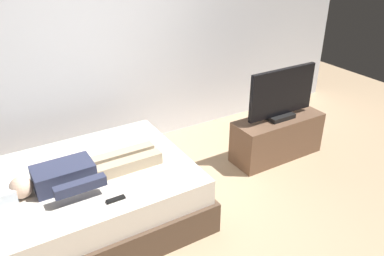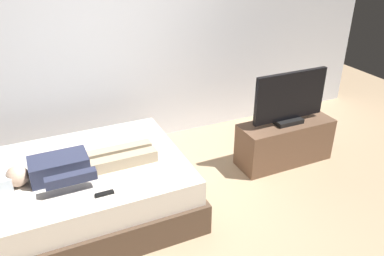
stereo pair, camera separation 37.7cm
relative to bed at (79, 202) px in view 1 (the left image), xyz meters
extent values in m
plane|color=tan|center=(0.71, -0.55, -0.26)|extent=(10.00, 10.00, 0.00)
cube|color=silver|center=(1.11, 1.25, 1.14)|extent=(6.40, 0.10, 2.80)
cube|color=brown|center=(0.00, 0.00, -0.11)|extent=(2.07, 1.45, 0.30)
cube|color=silver|center=(0.00, 0.00, 0.16)|extent=(1.99, 1.37, 0.24)
cube|color=#2D334C|center=(-0.10, -0.08, 0.37)|extent=(0.48, 0.28, 0.18)
sphere|color=beige|center=(-0.43, -0.08, 0.37)|extent=(0.18, 0.18, 0.18)
cube|color=tan|center=(0.44, -0.16, 0.33)|extent=(0.60, 0.11, 0.11)
cube|color=tan|center=(0.44, 0.00, 0.33)|extent=(0.60, 0.11, 0.11)
cube|color=#2D334C|center=(-0.04, -0.36, 0.41)|extent=(0.40, 0.08, 0.08)
cube|color=black|center=(0.18, -0.50, 0.29)|extent=(0.15, 0.04, 0.02)
cube|color=brown|center=(2.35, 0.02, -0.01)|extent=(1.10, 0.40, 0.50)
cube|color=black|center=(2.35, 0.02, 0.26)|extent=(0.32, 0.20, 0.05)
cube|color=black|center=(2.35, 0.02, 0.56)|extent=(0.88, 0.05, 0.54)
camera|label=1|loc=(-0.56, -2.87, 2.15)|focal=36.09mm
camera|label=2|loc=(-0.22, -3.05, 2.15)|focal=36.09mm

